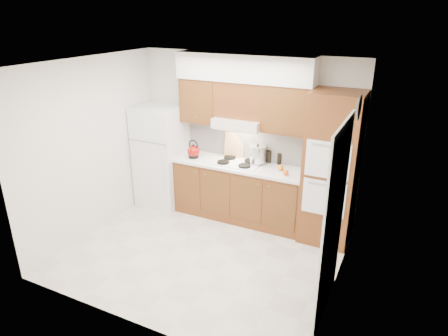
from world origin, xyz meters
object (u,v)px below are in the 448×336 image
object	(u,v)px
oven_cabinet	(331,169)
stock_pot	(258,154)
fridge	(162,156)
kettle	(193,151)

from	to	relation	value
oven_cabinet	stock_pot	distance (m)	1.17
fridge	stock_pot	xyz separation A→B (m)	(1.68, 0.18, 0.24)
stock_pot	kettle	bearing A→B (deg)	-169.08
oven_cabinet	stock_pot	bearing A→B (deg)	173.03
kettle	stock_pot	distance (m)	1.06
fridge	oven_cabinet	world-z (taller)	oven_cabinet
kettle	stock_pot	bearing A→B (deg)	32.23
kettle	oven_cabinet	bearing A→B (deg)	22.81
oven_cabinet	kettle	size ratio (longest dim) A/B	11.03
oven_cabinet	kettle	xyz separation A→B (m)	(-2.20, -0.06, -0.05)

